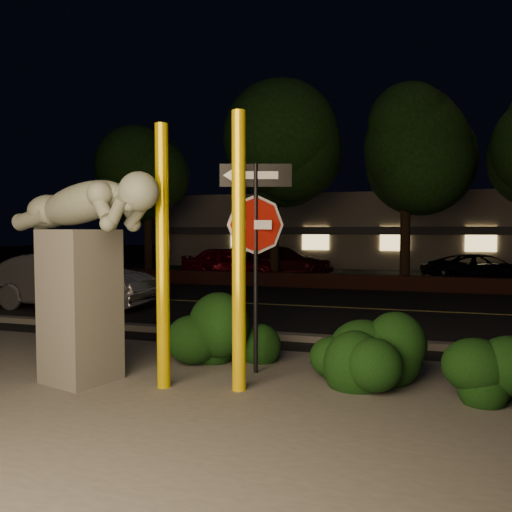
{
  "coord_description": "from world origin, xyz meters",
  "views": [
    {
      "loc": [
        2.46,
        -6.05,
        2.04
      ],
      "look_at": [
        0.05,
        2.04,
        1.6
      ],
      "focal_mm": 35.0,
      "sensor_mm": 36.0,
      "label": 1
    }
  ],
  "objects_px": {
    "yellow_pole_left": "(163,258)",
    "sculpture": "(82,257)",
    "parked_car_red": "(230,263)",
    "signpost": "(256,225)",
    "parked_car_dark": "(483,270)",
    "yellow_pole_right": "(239,253)",
    "parked_car_darkred": "(282,261)",
    "silver_sedan": "(71,281)"
  },
  "relations": [
    {
      "from": "yellow_pole_right",
      "to": "parked_car_darkred",
      "type": "relative_size",
      "value": 0.77
    },
    {
      "from": "sculpture",
      "to": "parked_car_red",
      "type": "bearing_deg",
      "value": 117.64
    },
    {
      "from": "parked_car_red",
      "to": "parked_car_dark",
      "type": "relative_size",
      "value": 0.95
    },
    {
      "from": "parked_car_darkred",
      "to": "yellow_pole_left",
      "type": "bearing_deg",
      "value": 168.23
    },
    {
      "from": "silver_sedan",
      "to": "signpost",
      "type": "bearing_deg",
      "value": -124.25
    },
    {
      "from": "signpost",
      "to": "parked_car_red",
      "type": "relative_size",
      "value": 0.74
    },
    {
      "from": "yellow_pole_right",
      "to": "signpost",
      "type": "bearing_deg",
      "value": 91.22
    },
    {
      "from": "yellow_pole_left",
      "to": "sculpture",
      "type": "relative_size",
      "value": 1.23
    },
    {
      "from": "sculpture",
      "to": "parked_car_red",
      "type": "relative_size",
      "value": 0.69
    },
    {
      "from": "silver_sedan",
      "to": "parked_car_darkred",
      "type": "xyz_separation_m",
      "value": [
        3.15,
        10.35,
        -0.06
      ]
    },
    {
      "from": "signpost",
      "to": "parked_car_red",
      "type": "height_order",
      "value": "signpost"
    },
    {
      "from": "parked_car_red",
      "to": "parked_car_dark",
      "type": "xyz_separation_m",
      "value": [
        9.68,
        0.19,
        -0.1
      ]
    },
    {
      "from": "yellow_pole_left",
      "to": "parked_car_red",
      "type": "xyz_separation_m",
      "value": [
        -3.96,
        13.74,
        -1.01
      ]
    },
    {
      "from": "silver_sedan",
      "to": "parked_car_red",
      "type": "relative_size",
      "value": 1.09
    },
    {
      "from": "sculpture",
      "to": "parked_car_red",
      "type": "height_order",
      "value": "sculpture"
    },
    {
      "from": "sculpture",
      "to": "parked_car_dark",
      "type": "xyz_separation_m",
      "value": [
        6.86,
        14.01,
        -1.11
      ]
    },
    {
      "from": "sculpture",
      "to": "silver_sedan",
      "type": "xyz_separation_m",
      "value": [
        -4.19,
        5.33,
        -0.97
      ]
    },
    {
      "from": "signpost",
      "to": "parked_car_red",
      "type": "bearing_deg",
      "value": 94.53
    },
    {
      "from": "parked_car_darkred",
      "to": "parked_car_dark",
      "type": "distance_m",
      "value": 8.08
    },
    {
      "from": "parked_car_dark",
      "to": "yellow_pole_right",
      "type": "bearing_deg",
      "value": 140.67
    },
    {
      "from": "yellow_pole_right",
      "to": "parked_car_red",
      "type": "xyz_separation_m",
      "value": [
        -4.93,
        13.57,
        -1.07
      ]
    },
    {
      "from": "parked_car_darkred",
      "to": "sculpture",
      "type": "bearing_deg",
      "value": 164.07
    },
    {
      "from": "parked_car_red",
      "to": "parked_car_dark",
      "type": "distance_m",
      "value": 9.68
    },
    {
      "from": "signpost",
      "to": "parked_car_red",
      "type": "distance_m",
      "value": 13.76
    },
    {
      "from": "yellow_pole_left",
      "to": "parked_car_darkred",
      "type": "height_order",
      "value": "yellow_pole_left"
    },
    {
      "from": "parked_car_red",
      "to": "parked_car_darkred",
      "type": "xyz_separation_m",
      "value": [
        1.78,
        1.86,
        -0.02
      ]
    },
    {
      "from": "parked_car_red",
      "to": "parked_car_darkred",
      "type": "bearing_deg",
      "value": -53.55
    },
    {
      "from": "parked_car_darkred",
      "to": "silver_sedan",
      "type": "bearing_deg",
      "value": 143.34
    },
    {
      "from": "sculpture",
      "to": "yellow_pole_right",
      "type": "bearing_deg",
      "value": 22.74
    },
    {
      "from": "parked_car_dark",
      "to": "parked_car_red",
      "type": "bearing_deg",
      "value": 70.88
    },
    {
      "from": "silver_sedan",
      "to": "parked_car_red",
      "type": "distance_m",
      "value": 8.59
    },
    {
      "from": "parked_car_red",
      "to": "sculpture",
      "type": "bearing_deg",
      "value": -178.27
    },
    {
      "from": "yellow_pole_left",
      "to": "sculpture",
      "type": "distance_m",
      "value": 1.14
    },
    {
      "from": "parked_car_red",
      "to": "parked_car_darkred",
      "type": "distance_m",
      "value": 2.58
    },
    {
      "from": "signpost",
      "to": "sculpture",
      "type": "relative_size",
      "value": 1.08
    },
    {
      "from": "parked_car_darkred",
      "to": "yellow_pole_right",
      "type": "bearing_deg",
      "value": 171.79
    },
    {
      "from": "yellow_pole_left",
      "to": "yellow_pole_right",
      "type": "xyz_separation_m",
      "value": [
        0.96,
        0.17,
        0.07
      ]
    },
    {
      "from": "signpost",
      "to": "parked_car_darkred",
      "type": "distance_m",
      "value": 15.04
    },
    {
      "from": "parked_car_dark",
      "to": "silver_sedan",
      "type": "bearing_deg",
      "value": 107.88
    },
    {
      "from": "parked_car_red",
      "to": "parked_car_darkred",
      "type": "relative_size",
      "value": 0.88
    },
    {
      "from": "yellow_pole_left",
      "to": "sculpture",
      "type": "xyz_separation_m",
      "value": [
        -1.14,
        -0.07,
        0.0
      ]
    },
    {
      "from": "yellow_pole_left",
      "to": "parked_car_red",
      "type": "distance_m",
      "value": 14.33
    }
  ]
}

